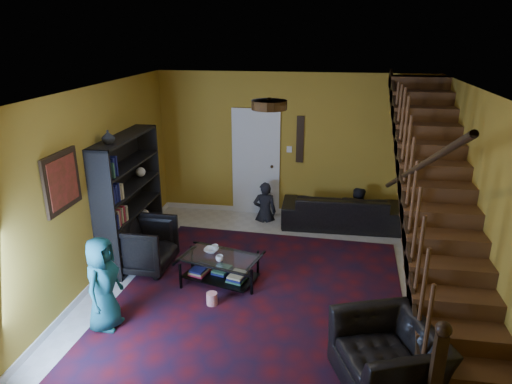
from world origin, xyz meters
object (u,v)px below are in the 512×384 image
armchair_left (144,245)px  armchair_right (388,356)px  sofa (341,210)px  coffee_table (220,268)px  bookshelf (130,200)px

armchair_left → armchair_right: armchair_left is taller
armchair_left → armchair_right: bearing=-118.1°
sofa → coffee_table: 2.96m
sofa → armchair_left: size_ratio=2.50×
bookshelf → armchair_right: size_ratio=1.89×
sofa → armchair_left: armchair_left is taller
bookshelf → sofa: bookshelf is taller
bookshelf → armchair_left: (0.35, -0.43, -0.57)m
armchair_right → coffee_table: armchair_right is taller
armchair_left → coffee_table: size_ratio=0.71×
sofa → bookshelf: bearing=26.0°
armchair_left → coffee_table: armchair_left is taller
bookshelf → coffee_table: bookshelf is taller
bookshelf → armchair_left: 0.80m
armchair_right → coffee_table: 2.79m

